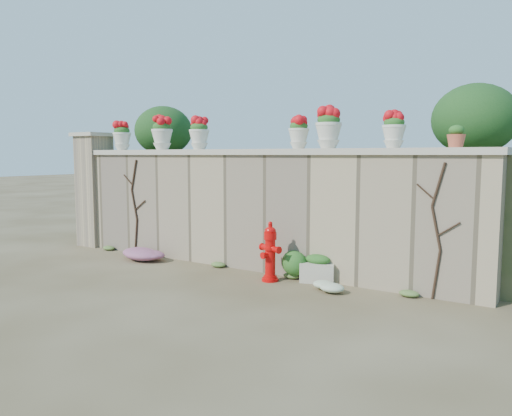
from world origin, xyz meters
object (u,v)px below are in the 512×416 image
Objects in this scene: planter_box at (318,269)px; terracotta_pot at (456,138)px; urn_pot_0 at (122,136)px; fire_hydrant at (270,251)px.

planter_box is 2.04× the size of terracotta_pot.
terracotta_pot is (6.62, 0.00, -0.15)m from urn_pot_0.
fire_hydrant is 1.63× the size of urn_pot_0.
planter_box is 5.17m from urn_pot_0.
planter_box is at bearing -172.66° from terracotta_pot.
fire_hydrant is at bearing -169.79° from planter_box.
fire_hydrant is at bearing -166.77° from terracotta_pot.
terracotta_pot is (1.94, 0.25, 2.03)m from planter_box.
urn_pot_0 is at bearing -172.41° from fire_hydrant.
urn_pot_0 is 1.98× the size of terracotta_pot.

